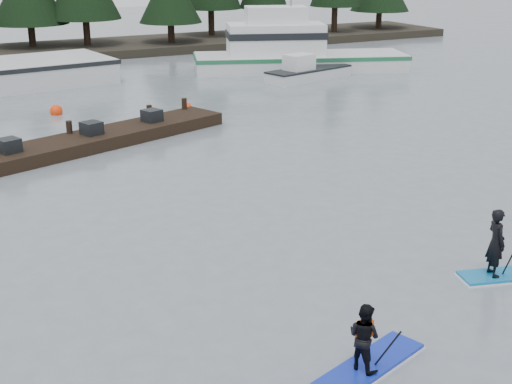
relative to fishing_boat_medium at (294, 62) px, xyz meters
name	(u,v)px	position (x,y,z in m)	size (l,w,h in m)	color
ground	(387,325)	(-14.40, -28.53, -0.56)	(160.00, 160.00, 0.00)	slate
far_shore	(21,53)	(-14.40, 13.47, -0.26)	(70.00, 8.00, 0.60)	#2D281E
treeline	(21,58)	(-14.40, 13.47, -0.56)	(60.00, 4.00, 8.00)	black
fishing_boat_medium	(294,62)	(0.00, 0.00, 0.00)	(13.69, 8.06, 8.03)	silver
skiff	(309,74)	(-0.85, -3.18, -0.23)	(5.62, 1.69, 0.66)	silver
floating_dock	(59,148)	(-17.59, -12.42, -0.31)	(15.22, 2.03, 0.51)	black
buoy_d	(187,110)	(-10.41, -7.58, -0.56)	(0.49, 0.49, 0.49)	#FF3A0C
buoy_b	(57,114)	(-16.16, -5.53, -0.56)	(0.59, 0.59, 0.59)	#FF3A0C
buoy_c	(313,76)	(0.02, -2.24, -0.56)	(0.49, 0.49, 0.49)	#FF3A0C
paddleboard_solo	(363,349)	(-15.93, -29.76, -0.05)	(3.13, 1.65, 1.88)	#1229B1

